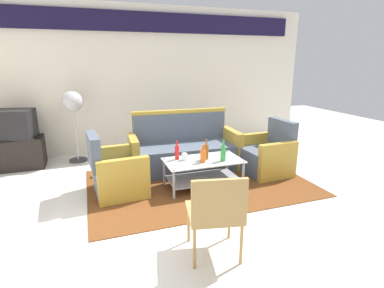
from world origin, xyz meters
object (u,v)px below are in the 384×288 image
at_px(armchair_right, 266,156).
at_px(bottle_orange, 203,156).
at_px(bottle_red, 177,152).
at_px(cup, 184,157).
at_px(couch, 184,151).
at_px(armchair_left, 117,173).
at_px(television, 14,124).
at_px(coffee_table, 203,169).
at_px(tv_stand, 19,153).
at_px(pedestal_fan, 73,106).
at_px(wicker_chair, 216,210).
at_px(bottle_brown, 206,152).
at_px(bottle_green, 223,153).

distance_m(armchair_right, bottle_orange, 1.27).
relative_size(bottle_red, cup, 2.83).
distance_m(couch, bottle_red, 0.75).
bearing_deg(cup, couch, 72.53).
bearing_deg(armchair_left, cup, 79.10).
bearing_deg(television, coffee_table, 158.63).
bearing_deg(couch, tv_stand, -18.11).
height_order(pedestal_fan, wicker_chair, pedestal_fan).
relative_size(bottle_orange, television, 0.37).
bearing_deg(armchair_left, bottle_brown, 77.94).
height_order(bottle_red, cup, bottle_red).
xyz_separation_m(coffee_table, bottle_orange, (-0.04, -0.09, 0.23)).
xyz_separation_m(bottle_brown, pedestal_fan, (-1.79, 1.82, 0.49)).
height_order(couch, bottle_brown, couch).
distance_m(tv_stand, television, 0.50).
height_order(bottle_brown, television, television).
height_order(armchair_right, bottle_orange, armchair_right).
distance_m(bottle_orange, television, 3.24).
xyz_separation_m(bottle_green, tv_stand, (-2.91, 1.92, -0.26)).
xyz_separation_m(coffee_table, television, (-2.66, 1.79, 0.49)).
relative_size(armchair_right, coffee_table, 0.77).
bearing_deg(bottle_red, armchair_right, 1.42).
bearing_deg(coffee_table, wicker_chair, -107.42).
distance_m(coffee_table, cup, 0.33).
bearing_deg(coffee_table, armchair_left, 170.67).
bearing_deg(bottle_green, bottle_red, 154.86).
bearing_deg(couch, bottle_orange, 91.49).
distance_m(television, wicker_chair, 4.00).
distance_m(bottle_red, television, 2.85).
bearing_deg(pedestal_fan, bottle_brown, -45.52).
relative_size(bottle_brown, tv_stand, 0.37).
bearing_deg(television, bottle_orange, 156.85).
relative_size(tv_stand, pedestal_fan, 0.63).
bearing_deg(pedestal_fan, bottle_red, -50.59).
relative_size(bottle_red, wicker_chair, 0.34).
bearing_deg(bottle_green, couch, 106.52).
bearing_deg(cup, bottle_brown, -11.53).
bearing_deg(tv_stand, bottle_orange, -35.65).
distance_m(coffee_table, bottle_red, 0.45).
height_order(coffee_table, bottle_brown, bottle_brown).
distance_m(couch, coffee_table, 0.80).
height_order(armchair_left, pedestal_fan, pedestal_fan).
distance_m(bottle_red, pedestal_fan, 2.24).
xyz_separation_m(coffee_table, bottle_red, (-0.34, 0.15, 0.25)).
relative_size(armchair_left, armchair_right, 1.00).
relative_size(armchair_right, television, 1.25).
bearing_deg(cup, bottle_green, -22.90).
xyz_separation_m(television, pedestal_fan, (0.93, 0.05, 0.25)).
bearing_deg(tv_stand, bottle_brown, -33.04).
bearing_deg(bottle_red, bottle_orange, -38.74).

